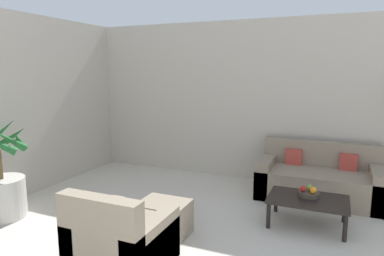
# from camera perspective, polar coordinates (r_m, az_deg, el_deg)

# --- Properties ---
(wall_back) EXTENTS (8.61, 0.06, 2.70)m
(wall_back) POSITION_cam_1_polar(r_m,az_deg,el_deg) (5.77, 15.80, 4.04)
(wall_back) COLOR #BCB2A3
(wall_back) RESTS_ON ground_plane
(potted_palm) EXTENTS (0.74, 0.75, 1.29)m
(potted_palm) POSITION_cam_1_polar(r_m,az_deg,el_deg) (5.04, -29.14, -8.44)
(potted_palm) COLOR beige
(potted_palm) RESTS_ON ground_plane
(sofa_loveseat) EXTENTS (1.73, 0.86, 0.80)m
(sofa_loveseat) POSITION_cam_1_polar(r_m,az_deg,el_deg) (5.44, 20.35, -8.14)
(sofa_loveseat) COLOR gray
(sofa_loveseat) RESTS_ON ground_plane
(coffee_table) EXTENTS (0.93, 0.62, 0.34)m
(coffee_table) POSITION_cam_1_polar(r_m,az_deg,el_deg) (4.47, 18.75, -11.52)
(coffee_table) COLOR black
(coffee_table) RESTS_ON ground_plane
(fruit_bowl) EXTENTS (0.25, 0.25, 0.06)m
(fruit_bowl) POSITION_cam_1_polar(r_m,az_deg,el_deg) (4.52, 18.85, -10.34)
(fruit_bowl) COLOR #42382D
(fruit_bowl) RESTS_ON coffee_table
(apple_red) EXTENTS (0.07, 0.07, 0.07)m
(apple_red) POSITION_cam_1_polar(r_m,az_deg,el_deg) (4.48, 18.01, -9.58)
(apple_red) COLOR red
(apple_red) RESTS_ON fruit_bowl
(apple_green) EXTENTS (0.08, 0.08, 0.08)m
(apple_green) POSITION_cam_1_polar(r_m,az_deg,el_deg) (4.54, 19.02, -9.35)
(apple_green) COLOR olive
(apple_green) RESTS_ON fruit_bowl
(orange_fruit) EXTENTS (0.08, 0.08, 0.08)m
(orange_fruit) POSITION_cam_1_polar(r_m,az_deg,el_deg) (4.45, 19.56, -9.74)
(orange_fruit) COLOR orange
(orange_fruit) RESTS_ON fruit_bowl
(armchair) EXTENTS (0.80, 0.83, 0.83)m
(armchair) POSITION_cam_1_polar(r_m,az_deg,el_deg) (3.46, -11.70, -18.15)
(armchair) COLOR gray
(armchair) RESTS_ON ground_plane
(ottoman) EXTENTS (0.55, 0.45, 0.40)m
(ottoman) POSITION_cam_1_polar(r_m,az_deg,el_deg) (4.07, -4.70, -14.79)
(ottoman) COLOR gray
(ottoman) RESTS_ON ground_plane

